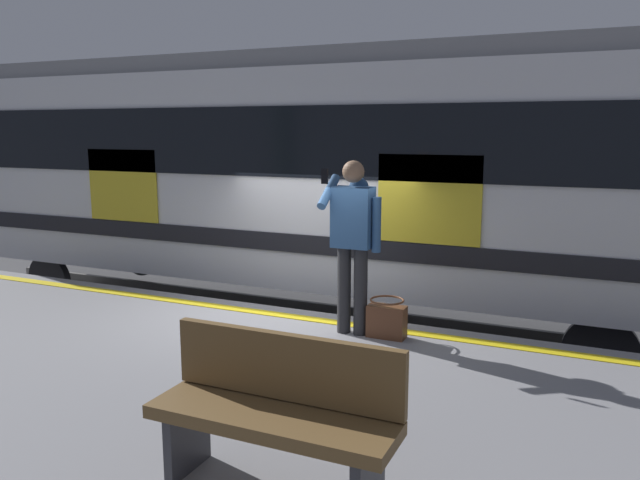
{
  "coord_description": "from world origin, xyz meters",
  "views": [
    {
      "loc": [
        -3.21,
        6.35,
        3.07
      ],
      "look_at": [
        -0.47,
        0.3,
        1.89
      ],
      "focal_mm": 35.28,
      "sensor_mm": 36.0,
      "label": 1
    }
  ],
  "objects_px": {
    "train_carriage": "(306,167)",
    "passenger": "(353,233)",
    "bench": "(276,409)",
    "handbag": "(387,320)"
  },
  "relations": [
    {
      "from": "passenger",
      "to": "bench",
      "type": "bearing_deg",
      "value": 102.64
    },
    {
      "from": "handbag",
      "to": "train_carriage",
      "type": "bearing_deg",
      "value": -51.54
    },
    {
      "from": "passenger",
      "to": "bench",
      "type": "xyz_separation_m",
      "value": [
        -0.63,
        2.83,
        -0.56
      ]
    },
    {
      "from": "train_carriage",
      "to": "bench",
      "type": "distance_m",
      "value": 6.28
    },
    {
      "from": "train_carriage",
      "to": "passenger",
      "type": "relative_size",
      "value": 7.37
    },
    {
      "from": "train_carriage",
      "to": "bench",
      "type": "xyz_separation_m",
      "value": [
        -2.51,
        5.66,
        -1.02
      ]
    },
    {
      "from": "passenger",
      "to": "bench",
      "type": "distance_m",
      "value": 2.95
    },
    {
      "from": "passenger",
      "to": "train_carriage",
      "type": "bearing_deg",
      "value": -56.48
    },
    {
      "from": "passenger",
      "to": "bench",
      "type": "height_order",
      "value": "passenger"
    },
    {
      "from": "train_carriage",
      "to": "passenger",
      "type": "distance_m",
      "value": 3.43
    }
  ]
}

